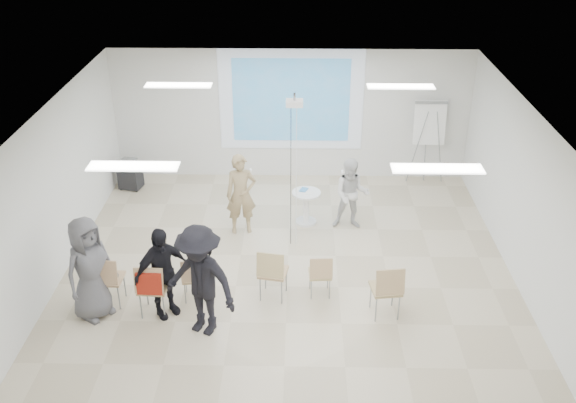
{
  "coord_description": "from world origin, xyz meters",
  "views": [
    {
      "loc": [
        0.19,
        -9.16,
        6.5
      ],
      "look_at": [
        0.0,
        0.8,
        1.25
      ],
      "focal_mm": 40.0,
      "sensor_mm": 36.0,
      "label": 1
    }
  ],
  "objects_px": {
    "laptop": "(194,275)",
    "audience_left": "(161,266)",
    "chair_left_inner": "(194,276)",
    "audience_mid": "(200,274)",
    "pedestal_table": "(306,205)",
    "av_cart": "(130,175)",
    "audience_outer": "(88,263)",
    "chair_center": "(272,270)",
    "flipchart_easel": "(430,124)",
    "player_left": "(241,189)",
    "chair_left_mid": "(152,286)",
    "chair_far_left": "(107,277)",
    "chair_right_far": "(387,287)",
    "chair_right_inner": "(320,273)",
    "player_right": "(352,191)"
  },
  "relations": [
    {
      "from": "chair_right_inner",
      "to": "flipchart_easel",
      "type": "bearing_deg",
      "value": 57.18
    },
    {
      "from": "player_left",
      "to": "chair_left_inner",
      "type": "height_order",
      "value": "player_left"
    },
    {
      "from": "av_cart",
      "to": "chair_left_inner",
      "type": "bearing_deg",
      "value": -51.06
    },
    {
      "from": "audience_left",
      "to": "audience_mid",
      "type": "distance_m",
      "value": 0.81
    },
    {
      "from": "chair_far_left",
      "to": "chair_right_far",
      "type": "distance_m",
      "value": 4.52
    },
    {
      "from": "chair_far_left",
      "to": "audience_outer",
      "type": "xyz_separation_m",
      "value": [
        -0.18,
        -0.24,
        0.43
      ]
    },
    {
      "from": "chair_right_far",
      "to": "laptop",
      "type": "bearing_deg",
      "value": 163.24
    },
    {
      "from": "chair_left_inner",
      "to": "av_cart",
      "type": "height_order",
      "value": "chair_left_inner"
    },
    {
      "from": "chair_left_inner",
      "to": "audience_mid",
      "type": "relative_size",
      "value": 0.39
    },
    {
      "from": "chair_far_left",
      "to": "chair_center",
      "type": "xyz_separation_m",
      "value": [
        2.67,
        0.23,
        0.01
      ]
    },
    {
      "from": "player_right",
      "to": "laptop",
      "type": "distance_m",
      "value": 3.7
    },
    {
      "from": "chair_center",
      "to": "chair_left_mid",
      "type": "bearing_deg",
      "value": -155.01
    },
    {
      "from": "pedestal_table",
      "to": "av_cart",
      "type": "relative_size",
      "value": 1.08
    },
    {
      "from": "player_right",
      "to": "chair_left_inner",
      "type": "relative_size",
      "value": 1.96
    },
    {
      "from": "laptop",
      "to": "audience_left",
      "type": "distance_m",
      "value": 0.78
    },
    {
      "from": "audience_outer",
      "to": "audience_left",
      "type": "bearing_deg",
      "value": -51.58
    },
    {
      "from": "chair_right_far",
      "to": "chair_center",
      "type": "bearing_deg",
      "value": 158.3
    },
    {
      "from": "laptop",
      "to": "av_cart",
      "type": "height_order",
      "value": "av_cart"
    },
    {
      "from": "chair_center",
      "to": "audience_left",
      "type": "distance_m",
      "value": 1.81
    },
    {
      "from": "audience_outer",
      "to": "chair_right_far",
      "type": "bearing_deg",
      "value": -53.59
    },
    {
      "from": "player_right",
      "to": "chair_right_inner",
      "type": "height_order",
      "value": "player_right"
    },
    {
      "from": "chair_center",
      "to": "laptop",
      "type": "xyz_separation_m",
      "value": [
        -1.3,
        0.04,
        -0.13
      ]
    },
    {
      "from": "pedestal_table",
      "to": "audience_left",
      "type": "relative_size",
      "value": 0.42
    },
    {
      "from": "player_right",
      "to": "pedestal_table",
      "type": "bearing_deg",
      "value": 175.0
    },
    {
      "from": "chair_center",
      "to": "chair_right_inner",
      "type": "bearing_deg",
      "value": 17.18
    },
    {
      "from": "chair_left_mid",
      "to": "audience_left",
      "type": "bearing_deg",
      "value": 22.14
    },
    {
      "from": "chair_far_left",
      "to": "flipchart_easel",
      "type": "height_order",
      "value": "flipchart_easel"
    },
    {
      "from": "audience_left",
      "to": "audience_outer",
      "type": "height_order",
      "value": "audience_outer"
    },
    {
      "from": "player_left",
      "to": "chair_center",
      "type": "xyz_separation_m",
      "value": [
        0.69,
        -2.26,
        -0.35
      ]
    },
    {
      "from": "chair_left_mid",
      "to": "audience_mid",
      "type": "height_order",
      "value": "audience_mid"
    },
    {
      "from": "player_left",
      "to": "av_cart",
      "type": "bearing_deg",
      "value": 133.97
    },
    {
      "from": "audience_left",
      "to": "audience_outer",
      "type": "xyz_separation_m",
      "value": [
        -1.12,
        -0.04,
        0.08
      ]
    },
    {
      "from": "laptop",
      "to": "player_right",
      "type": "bearing_deg",
      "value": -145.54
    },
    {
      "from": "chair_far_left",
      "to": "chair_right_far",
      "type": "bearing_deg",
      "value": -1.6
    },
    {
      "from": "player_left",
      "to": "player_right",
      "type": "distance_m",
      "value": 2.17
    },
    {
      "from": "chair_far_left",
      "to": "audience_left",
      "type": "height_order",
      "value": "audience_left"
    },
    {
      "from": "chair_far_left",
      "to": "chair_right_inner",
      "type": "xyz_separation_m",
      "value": [
        3.48,
        0.32,
        -0.08
      ]
    },
    {
      "from": "player_right",
      "to": "chair_center",
      "type": "distance_m",
      "value": 2.88
    },
    {
      "from": "chair_center",
      "to": "audience_outer",
      "type": "height_order",
      "value": "audience_outer"
    },
    {
      "from": "audience_mid",
      "to": "flipchart_easel",
      "type": "relative_size",
      "value": 1.1
    },
    {
      "from": "chair_left_inner",
      "to": "chair_right_inner",
      "type": "relative_size",
      "value": 1.03
    },
    {
      "from": "chair_left_mid",
      "to": "flipchart_easel",
      "type": "distance_m",
      "value": 7.31
    },
    {
      "from": "chair_center",
      "to": "audience_left",
      "type": "bearing_deg",
      "value": -155.53
    },
    {
      "from": "player_left",
      "to": "audience_left",
      "type": "relative_size",
      "value": 1.02
    },
    {
      "from": "player_left",
      "to": "chair_right_inner",
      "type": "xyz_separation_m",
      "value": [
        1.49,
        -2.17,
        -0.45
      ]
    },
    {
      "from": "player_left",
      "to": "chair_left_mid",
      "type": "relative_size",
      "value": 1.88
    },
    {
      "from": "audience_mid",
      "to": "audience_outer",
      "type": "xyz_separation_m",
      "value": [
        -1.8,
        0.37,
        -0.07
      ]
    },
    {
      "from": "audience_left",
      "to": "flipchart_easel",
      "type": "distance_m",
      "value": 7.12
    },
    {
      "from": "player_right",
      "to": "laptop",
      "type": "relative_size",
      "value": 5.35
    },
    {
      "from": "chair_center",
      "to": "chair_right_far",
      "type": "bearing_deg",
      "value": -2.99
    }
  ]
}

